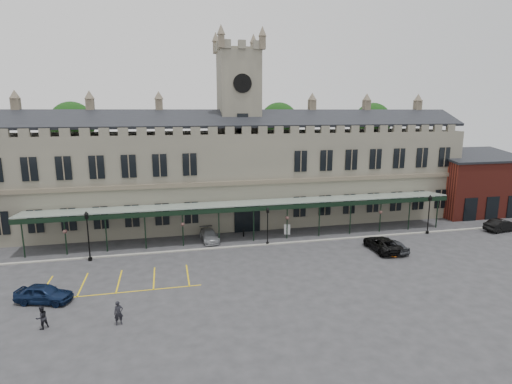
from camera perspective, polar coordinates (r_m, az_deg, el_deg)
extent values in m
plane|color=#2C2C2E|center=(39.82, 1.95, -10.20)|extent=(140.00, 140.00, 0.00)
cube|color=#625E52|center=(53.33, -2.39, 2.11)|extent=(60.00, 10.00, 12.00)
cube|color=brown|center=(48.28, -1.27, 1.35)|extent=(60.00, 0.35, 0.50)
cube|color=black|center=(50.15, -1.94, 10.47)|extent=(60.00, 4.77, 2.20)
cube|color=black|center=(55.07, -2.94, 10.56)|extent=(60.00, 4.77, 2.20)
cube|color=black|center=(49.31, -1.27, -3.55)|extent=(3.20, 0.18, 3.80)
cube|color=#625E52|center=(52.73, -2.43, 7.47)|extent=(5.00, 5.00, 22.00)
cylinder|color=silver|center=(50.19, -1.96, 15.27)|extent=(2.20, 0.12, 2.20)
cylinder|color=black|center=(50.12, -1.94, 15.27)|extent=(2.30, 0.04, 2.30)
cube|color=black|center=(50.11, -1.92, 9.55)|extent=(1.40, 0.12, 2.80)
cube|color=#8C9E93|center=(46.96, -0.81, -1.55)|extent=(50.00, 4.00, 0.40)
cube|color=black|center=(45.12, -0.28, -2.43)|extent=(50.00, 0.18, 0.50)
cube|color=maroon|center=(66.21, 28.51, 0.81)|extent=(12.00, 8.00, 8.00)
cube|color=black|center=(65.63, 28.89, 4.67)|extent=(12.40, 8.36, 1.47)
cube|color=gray|center=(44.80, 0.14, -7.59)|extent=(60.00, 0.40, 0.12)
cylinder|color=#332314|center=(62.63, -24.22, 2.51)|extent=(0.70, 0.70, 12.00)
sphere|color=black|center=(62.03, -24.76, 8.90)|extent=(6.00, 6.00, 6.00)
cylinder|color=#332314|center=(63.81, 3.22, 3.67)|extent=(0.70, 0.70, 12.00)
sphere|color=black|center=(63.23, 3.30, 9.96)|extent=(6.00, 6.00, 6.00)
cylinder|color=#332314|center=(69.92, 15.96, 3.94)|extent=(0.70, 0.70, 12.00)
sphere|color=black|center=(69.38, 16.29, 9.67)|extent=(6.00, 6.00, 6.00)
cylinder|color=black|center=(43.81, -22.60, -8.83)|extent=(0.40, 0.40, 0.33)
cylinder|color=black|center=(43.17, -22.81, -6.28)|extent=(0.13, 0.13, 4.41)
cube|color=black|center=(42.54, -23.06, -3.24)|extent=(0.31, 0.31, 0.44)
cone|color=black|center=(42.45, -23.10, -2.74)|extent=(0.48, 0.48, 0.33)
cylinder|color=black|center=(45.15, 1.65, -7.34)|extent=(0.34, 0.34, 0.28)
cylinder|color=black|center=(44.62, 1.66, -5.24)|extent=(0.11, 0.11, 3.72)
cube|color=black|center=(44.08, 1.68, -2.75)|extent=(0.26, 0.26, 0.37)
cone|color=black|center=(44.00, 1.68, -2.34)|extent=(0.41, 0.41, 0.28)
cylinder|color=black|center=(53.30, 23.25, -5.30)|extent=(0.38, 0.38, 0.31)
cylinder|color=black|center=(52.81, 23.42, -3.29)|extent=(0.13, 0.13, 4.17)
cube|color=black|center=(52.31, 23.62, -0.92)|extent=(0.29, 0.29, 0.42)
cone|color=black|center=(52.24, 23.65, -0.53)|extent=(0.46, 0.46, 0.31)
cube|color=#DE5707|center=(44.00, 19.10, -8.67)|extent=(0.42, 0.42, 0.04)
cone|color=#DE5707|center=(43.88, 19.13, -8.22)|extent=(0.49, 0.49, 0.78)
cylinder|color=silver|center=(43.84, 19.14, -8.09)|extent=(0.32, 0.32, 0.11)
cylinder|color=black|center=(48.75, 4.46, -5.77)|extent=(0.06, 0.06, 0.53)
cube|color=silver|center=(48.64, 4.47, -5.35)|extent=(0.73, 0.24, 1.27)
cylinder|color=black|center=(47.77, -1.79, -5.86)|extent=(0.16, 0.16, 0.92)
cylinder|color=black|center=(49.10, 4.73, -5.41)|extent=(0.16, 0.16, 0.91)
imported|color=#0C1936|center=(36.18, -28.06, -12.69)|extent=(4.66, 2.99, 1.48)
imported|color=#989BA0|center=(46.52, -6.70, -6.19)|extent=(2.15, 4.51, 1.27)
imported|color=black|center=(45.20, 17.57, -7.08)|extent=(2.51, 5.30, 1.46)
imported|color=#303236|center=(45.08, 18.78, -7.27)|extent=(2.57, 4.30, 1.37)
imported|color=black|center=(58.48, 31.70, -4.05)|extent=(4.77, 2.15, 1.52)
imported|color=black|center=(30.71, -19.04, -16.04)|extent=(0.72, 0.58, 1.74)
imported|color=black|center=(32.28, -28.28, -15.51)|extent=(1.02, 1.00, 1.65)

